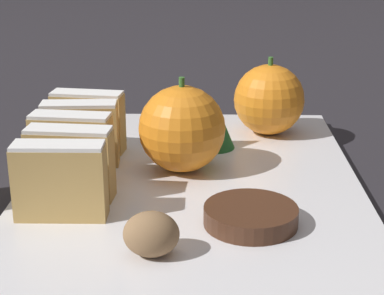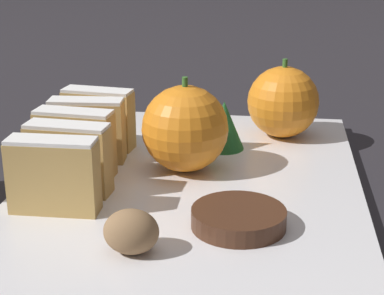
# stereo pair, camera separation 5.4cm
# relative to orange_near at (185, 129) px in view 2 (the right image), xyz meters

# --- Properties ---
(ground_plane) EXTENTS (6.00, 6.00, 0.00)m
(ground_plane) POSITION_rel_orange_near_xyz_m (0.01, -0.03, -0.05)
(ground_plane) COLOR #28262B
(serving_platter) EXTENTS (0.29, 0.40, 0.01)m
(serving_platter) POSITION_rel_orange_near_xyz_m (0.01, -0.03, -0.04)
(serving_platter) COLOR white
(serving_platter) RESTS_ON ground_plane
(stollen_slice_front) EXTENTS (0.07, 0.02, 0.06)m
(stollen_slice_front) POSITION_rel_orange_near_xyz_m (-0.09, -0.10, -0.01)
(stollen_slice_front) COLOR tan
(stollen_slice_front) RESTS_ON serving_platter
(stollen_slice_second) EXTENTS (0.07, 0.03, 0.06)m
(stollen_slice_second) POSITION_rel_orange_near_xyz_m (-0.09, -0.06, -0.01)
(stollen_slice_second) COLOR tan
(stollen_slice_second) RESTS_ON serving_platter
(stollen_slice_third) EXTENTS (0.07, 0.03, 0.06)m
(stollen_slice_third) POSITION_rel_orange_near_xyz_m (-0.09, -0.03, -0.01)
(stollen_slice_third) COLOR tan
(stollen_slice_third) RESTS_ON serving_platter
(stollen_slice_fourth) EXTENTS (0.07, 0.03, 0.06)m
(stollen_slice_fourth) POSITION_rel_orange_near_xyz_m (-0.09, 0.01, -0.01)
(stollen_slice_fourth) COLOR tan
(stollen_slice_fourth) RESTS_ON serving_platter
(stollen_slice_fifth) EXTENTS (0.07, 0.03, 0.06)m
(stollen_slice_fifth) POSITION_rel_orange_near_xyz_m (-0.09, 0.05, -0.01)
(stollen_slice_fifth) COLOR tan
(stollen_slice_fifth) RESTS_ON serving_platter
(orange_near) EXTENTS (0.08, 0.08, 0.08)m
(orange_near) POSITION_rel_orange_near_xyz_m (0.00, 0.00, 0.00)
(orange_near) COLOR orange
(orange_near) RESTS_ON serving_platter
(orange_far) EXTENTS (0.07, 0.07, 0.08)m
(orange_far) POSITION_rel_orange_near_xyz_m (0.09, 0.11, -0.00)
(orange_far) COLOR orange
(orange_far) RESTS_ON serving_platter
(walnut) EXTENTS (0.04, 0.03, 0.03)m
(walnut) POSITION_rel_orange_near_xyz_m (-0.01, -0.16, -0.02)
(walnut) COLOR #8E6B47
(walnut) RESTS_ON serving_platter
(chocolate_cookie) EXTENTS (0.07, 0.07, 0.01)m
(chocolate_cookie) POSITION_rel_orange_near_xyz_m (0.05, -0.11, -0.03)
(chocolate_cookie) COLOR #472819
(chocolate_cookie) RESTS_ON serving_platter
(evergreen_sprig) EXTENTS (0.04, 0.04, 0.05)m
(evergreen_sprig) POSITION_rel_orange_near_xyz_m (0.03, 0.06, -0.01)
(evergreen_sprig) COLOR #23662D
(evergreen_sprig) RESTS_ON serving_platter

